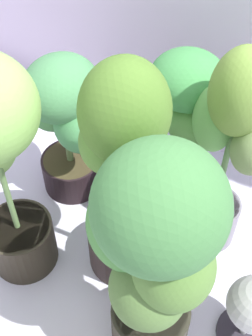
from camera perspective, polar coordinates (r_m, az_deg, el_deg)
name	(u,v)px	position (r m, az deg, el deg)	size (l,w,h in m)	color
ground_plane	(97,278)	(1.79, -3.56, -13.36)	(8.00, 8.00, 0.00)	silver
potted_plant_center	(122,168)	(1.43, -0.49, 0.03)	(0.36, 0.35, 0.91)	#332725
potted_plant_back_right	(228,145)	(1.54, 12.40, 2.75)	(0.35, 0.28, 0.87)	slate
potted_plant_back_center	(182,125)	(1.74, 6.87, 5.22)	(0.43, 0.33, 0.70)	slate
potted_plant_back_left	(65,117)	(1.79, -7.56, 6.28)	(0.42, 0.33, 0.65)	black
potted_plant_front_right	(153,248)	(1.22, 3.34, -9.83)	(0.50, 0.47, 0.88)	#2B291E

